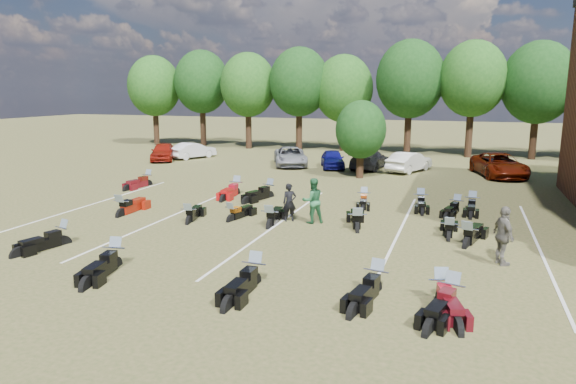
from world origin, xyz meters
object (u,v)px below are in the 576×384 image
at_px(car_4, 333,159).
at_px(person_grey, 503,236).
at_px(motorcycle_3, 254,285).
at_px(car_0, 163,152).
at_px(motorcycle_7, 122,216).
at_px(motorcycle_14, 148,186).
at_px(person_black, 289,202).
at_px(person_green, 313,201).
at_px(motorcycle_0, 63,245).

bearing_deg(car_4, person_grey, -79.70).
bearing_deg(motorcycle_3, car_0, 127.95).
xyz_separation_m(car_4, motorcycle_7, (-5.41, -17.10, -0.65)).
xyz_separation_m(car_4, motorcycle_14, (-8.62, -10.32, -0.65)).
relative_size(car_0, motorcycle_7, 1.67).
height_order(person_black, motorcycle_14, person_black).
xyz_separation_m(person_green, motorcycle_0, (-7.77, -5.98, -0.96)).
height_order(car_0, person_green, person_green).
xyz_separation_m(person_green, motorcycle_3, (0.40, -7.35, -0.96)).
relative_size(car_0, motorcycle_14, 1.77).
bearing_deg(person_black, motorcycle_7, 160.32).
xyz_separation_m(person_black, motorcycle_14, (-10.61, 5.12, -0.82)).
xyz_separation_m(motorcycle_0, motorcycle_3, (8.17, -1.37, 0.00)).
distance_m(person_black, motorcycle_7, 7.63).
height_order(person_green, motorcycle_0, person_green).
relative_size(person_green, person_grey, 0.99).
xyz_separation_m(person_grey, motorcycle_0, (-15.06, -2.87, -0.97)).
distance_m(car_4, motorcycle_3, 23.04).
bearing_deg(person_grey, person_black, 44.55).
height_order(car_0, person_grey, person_grey).
height_order(car_4, person_green, person_green).
distance_m(person_green, motorcycle_7, 8.65).
height_order(person_grey, motorcycle_3, person_grey).
relative_size(motorcycle_7, motorcycle_14, 1.06).
bearing_deg(motorcycle_3, person_green, 93.35).
distance_m(car_0, person_green, 22.41).
distance_m(car_4, person_green, 15.72).
relative_size(car_4, person_grey, 1.97).
relative_size(car_4, motorcycle_7, 1.53).
bearing_deg(car_4, person_green, -97.70).
xyz_separation_m(car_0, motorcycle_3, (17.16, -22.22, -0.71)).
bearing_deg(motorcycle_14, person_black, -18.57).
bearing_deg(motorcycle_3, motorcycle_0, 170.73).
bearing_deg(motorcycle_0, person_green, 52.00).
xyz_separation_m(car_0, motorcycle_7, (8.33, -16.54, -0.71)).
distance_m(car_0, car_4, 13.75).
height_order(motorcycle_3, motorcycle_7, motorcycle_7).
height_order(person_grey, motorcycle_0, person_grey).
relative_size(motorcycle_0, motorcycle_14, 0.98).
bearing_deg(motorcycle_0, motorcycle_14, 123.66).
bearing_deg(person_black, person_grey, -52.69).
bearing_deg(person_black, car_4, 65.07).
xyz_separation_m(person_black, motorcycle_0, (-6.74, -5.96, -0.82)).
relative_size(person_green, motorcycle_0, 0.83).
distance_m(car_4, motorcycle_0, 21.93).
distance_m(car_4, person_grey, 21.21).
bearing_deg(car_4, car_0, 163.52).
relative_size(motorcycle_0, motorcycle_7, 0.92).
height_order(person_green, person_grey, person_grey).
relative_size(person_black, motorcycle_14, 0.69).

